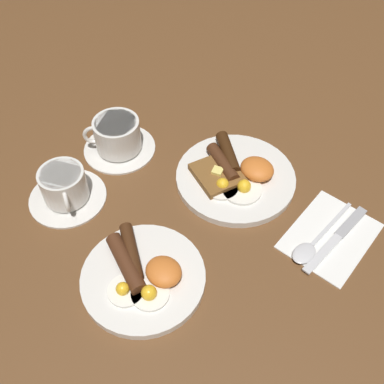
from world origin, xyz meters
TOP-DOWN VIEW (x-y plane):
  - ground_plane at (0.00, 0.00)m, footprint 3.00×3.00m
  - breakfast_plate_near at (0.00, 0.00)m, footprint 0.24×0.24m
  - breakfast_plate_far at (-0.01, 0.28)m, footprint 0.21×0.21m
  - teacup_near at (0.24, 0.09)m, footprint 0.15×0.15m
  - teacup_far at (0.22, 0.25)m, footprint 0.15×0.15m
  - napkin at (-0.21, 0.00)m, footprint 0.13×0.17m
  - knife at (-0.23, -0.01)m, footprint 0.03×0.19m
  - spoon at (-0.20, 0.05)m, footprint 0.04×0.18m

SIDE VIEW (x-z plane):
  - ground_plane at x=0.00m, z-range 0.00..0.00m
  - napkin at x=-0.21m, z-range 0.00..0.01m
  - knife at x=-0.23m, z-range 0.00..0.01m
  - spoon at x=-0.20m, z-range 0.00..0.01m
  - breakfast_plate_far at x=-0.01m, z-range -0.01..0.04m
  - breakfast_plate_near at x=0.00m, z-range -0.01..0.04m
  - teacup_far at x=0.22m, z-range 0.00..0.07m
  - teacup_near at x=0.24m, z-range 0.00..0.07m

